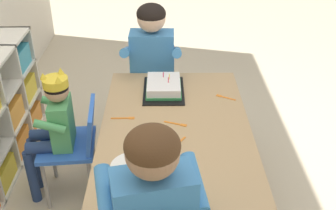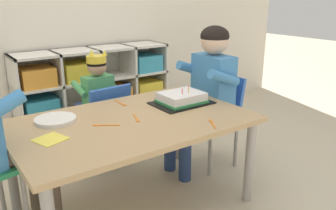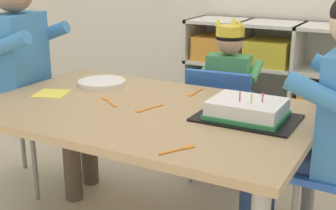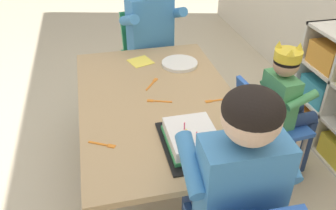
# 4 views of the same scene
# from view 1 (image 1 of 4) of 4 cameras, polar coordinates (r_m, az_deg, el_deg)

# --- Properties ---
(ground) EXTENTS (16.00, 16.00, 0.00)m
(ground) POSITION_cam_1_polar(r_m,az_deg,el_deg) (2.60, 0.95, -13.12)
(ground) COLOR beige
(activity_table) EXTENTS (1.30, 0.82, 0.55)m
(activity_table) POSITION_cam_1_polar(r_m,az_deg,el_deg) (2.28, 1.06, -4.25)
(activity_table) COLOR tan
(activity_table) RESTS_ON ground
(classroom_chair_blue) EXTENTS (0.37, 0.37, 0.61)m
(classroom_chair_blue) POSITION_cam_1_polar(r_m,az_deg,el_deg) (2.49, -12.78, -5.04)
(classroom_chair_blue) COLOR blue
(classroom_chair_blue) RESTS_ON ground
(child_with_crown) EXTENTS (0.31, 0.31, 0.84)m
(child_with_crown) POSITION_cam_1_polar(r_m,az_deg,el_deg) (2.42, -15.65, -2.30)
(child_with_crown) COLOR #4C9E5B
(child_with_crown) RESTS_ON ground
(adult_helper_seated) EXTENTS (0.46, 0.45, 1.07)m
(adult_helper_seated) POSITION_cam_1_polar(r_m,az_deg,el_deg) (1.63, -2.38, -13.80)
(adult_helper_seated) COLOR #3D7FBC
(adult_helper_seated) RESTS_ON ground
(classroom_chair_guest_side) EXTENTS (0.33, 0.34, 0.66)m
(classroom_chair_guest_side) POSITION_cam_1_polar(r_m,az_deg,el_deg) (2.99, -2.09, 3.13)
(classroom_chair_guest_side) COLOR blue
(classroom_chair_guest_side) RESTS_ON ground
(guest_at_table_side) EXTENTS (0.44, 0.41, 1.01)m
(guest_at_table_side) POSITION_cam_1_polar(r_m,az_deg,el_deg) (2.80, -2.28, 5.94)
(guest_at_table_side) COLOR #3D7FBC
(guest_at_table_side) RESTS_ON ground
(birthday_cake_on_tray) EXTENTS (0.36, 0.25, 0.11)m
(birthday_cake_on_tray) POSITION_cam_1_polar(r_m,az_deg,el_deg) (2.57, -0.61, 2.54)
(birthday_cake_on_tray) COLOR black
(birthday_cake_on_tray) RESTS_ON activity_table
(paper_plate_stack) EXTENTS (0.22, 0.22, 0.02)m
(paper_plate_stack) POSITION_cam_1_polar(r_m,az_deg,el_deg) (1.96, -4.84, -8.70)
(paper_plate_stack) COLOR white
(paper_plate_stack) RESTS_ON activity_table
(paper_napkin_square) EXTENTS (0.17, 0.17, 0.00)m
(paper_napkin_square) POSITION_cam_1_polar(r_m,az_deg,el_deg) (1.89, 2.03, -10.87)
(paper_napkin_square) COLOR #F4DB4C
(paper_napkin_square) RESTS_ON activity_table
(fork_beside_plate_stack) EXTENTS (0.02, 0.13, 0.00)m
(fork_beside_plate_stack) POSITION_cam_1_polar(r_m,az_deg,el_deg) (2.33, -6.09, -1.83)
(fork_beside_plate_stack) COLOR orange
(fork_beside_plate_stack) RESTS_ON activity_table
(fork_near_child_seat) EXTENTS (0.06, 0.13, 0.00)m
(fork_near_child_seat) POSITION_cam_1_polar(r_m,az_deg,el_deg) (2.27, 1.27, -2.65)
(fork_near_child_seat) COLOR orange
(fork_near_child_seat) RESTS_ON activity_table
(fork_scattered_mid_table) EXTENTS (0.07, 0.12, 0.00)m
(fork_scattered_mid_table) POSITION_cam_1_polar(r_m,az_deg,el_deg) (2.54, 7.88, 1.10)
(fork_scattered_mid_table) COLOR orange
(fork_scattered_mid_table) RESTS_ON activity_table
(fork_at_table_front_edge) EXTENTS (0.13, 0.09, 0.00)m
(fork_at_table_front_edge) POSITION_cam_1_polar(r_m,az_deg,el_deg) (2.11, 1.21, -5.55)
(fork_at_table_front_edge) COLOR orange
(fork_at_table_front_edge) RESTS_ON activity_table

